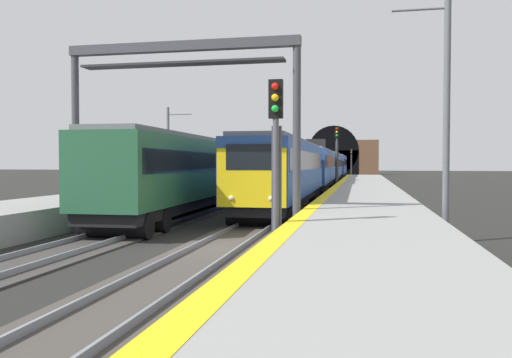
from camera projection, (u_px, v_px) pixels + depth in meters
name	position (u px, v px, depth m)	size (l,w,h in m)	color
ground_plane	(220.00, 249.00, 16.04)	(320.00, 320.00, 0.00)	black
platform_right	(366.00, 237.00, 15.14)	(112.00, 4.36, 1.03)	gray
platform_right_edge_strip	(300.00, 218.00, 15.51)	(112.00, 0.50, 0.01)	yellow
track_main_line	(220.00, 248.00, 16.04)	(160.00, 2.65, 0.21)	#423D38
track_adjacent_line	(89.00, 244.00, 16.93)	(160.00, 2.62, 0.21)	#383533
train_main_approaching	(323.00, 166.00, 57.28)	(76.30, 3.03, 4.81)	#264C99
train_adjacent_platform	(261.00, 167.00, 45.51)	(58.46, 3.32, 3.95)	#235638
railway_signal_near	(276.00, 151.00, 14.22)	(0.39, 0.38, 4.93)	#4C4C54
railway_signal_mid	(337.00, 153.00, 46.83)	(0.39, 0.38, 5.90)	#38383D
railway_signal_far	(351.00, 159.00, 103.60)	(0.39, 0.38, 5.42)	#38383D
overhead_signal_gantry	(181.00, 89.00, 18.94)	(0.70, 8.75, 7.06)	#3F3F47
tunnel_portal	(334.00, 157.00, 116.28)	(2.19, 19.58, 10.97)	brown
catenary_mast_near	(446.00, 114.00, 17.16)	(0.22, 1.89, 8.34)	#595B60
catenary_mast_far	(169.00, 150.00, 42.74)	(0.22, 2.11, 7.20)	#595B60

